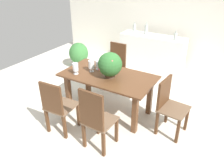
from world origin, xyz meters
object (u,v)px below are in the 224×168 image
crystal_vase_center_near (76,67)px  potted_plant_floor (79,54)px  kitchen_counter (152,53)px  wine_bottle_green (175,37)px  chair_foot_end (169,103)px  crystal_vase_left (91,65)px  wine_bottle_tall (146,29)px  chair_near_left (57,105)px  crystal_vase_right (98,64)px  wine_bottle_amber (134,28)px  chair_near_right (96,118)px  wine_glass (92,62)px  flower_centerpiece (110,65)px  dining_table (108,82)px  chair_far_left (116,64)px

crystal_vase_center_near → potted_plant_floor: size_ratio=0.30×
kitchen_counter → wine_bottle_green: wine_bottle_green is taller
chair_foot_end → crystal_vase_left: 1.55m
wine_bottle_tall → chair_near_left: bearing=-91.8°
chair_foot_end → crystal_vase_right: bearing=90.8°
chair_near_left → wine_bottle_amber: bearing=-88.9°
crystal_vase_left → chair_near_right: bearing=-52.4°
crystal_vase_right → potted_plant_floor: crystal_vase_right is taller
potted_plant_floor → chair_near_left: bearing=-58.7°
wine_bottle_tall → wine_bottle_amber: 0.37m
wine_glass → kitchen_counter: (0.42, 2.15, -0.42)m
chair_foot_end → crystal_vase_right: (-1.45, 0.12, 0.33)m
crystal_vase_right → wine_bottle_tall: (0.03, 2.22, 0.18)m
flower_centerpiece → crystal_vase_center_near: size_ratio=2.19×
flower_centerpiece → wine_bottle_amber: size_ratio=1.75×
dining_table → chair_near_left: 1.03m
chair_near_right → potted_plant_floor: size_ratio=1.53×
kitchen_counter → wine_bottle_tall: (-0.22, 0.04, 0.59)m
chair_near_right → chair_foot_end: chair_near_right is taller
crystal_vase_left → wine_bottle_amber: wine_bottle_amber is taller
dining_table → crystal_vase_left: crystal_vase_left is taller
chair_far_left → chair_foot_end: bearing=-31.3°
crystal_vase_center_near → wine_bottle_amber: bearing=92.2°
chair_near_right → chair_foot_end: bearing=-127.0°
chair_near_left → crystal_vase_right: bearing=-97.4°
chair_foot_end → flower_centerpiece: flower_centerpiece is taller
wine_glass → wine_bottle_amber: wine_bottle_amber is taller
wine_glass → kitchen_counter: 2.23m
crystal_vase_right → wine_glass: crystal_vase_right is taller
flower_centerpiece → wine_glass: bearing=158.6°
dining_table → wine_bottle_tall: size_ratio=5.50×
kitchen_counter → potted_plant_floor: kitchen_counter is taller
chair_near_left → chair_far_left: bearing=-93.2°
chair_near_left → wine_glass: 1.17m
wine_glass → chair_near_left: bearing=-85.3°
chair_near_right → crystal_vase_center_near: size_ratio=5.05×
wine_glass → potted_plant_floor: (-1.35, 1.25, -0.49)m
dining_table → crystal_vase_right: bearing=156.8°
wine_bottle_green → flower_centerpiece: bearing=-102.1°
chair_far_left → chair_foot_end: (1.54, -0.95, -0.02)m
wine_bottle_green → chair_far_left: bearing=-127.3°
crystal_vase_left → crystal_vase_center_near: (-0.18, -0.24, -0.01)m
chair_near_left → crystal_vase_left: 1.01m
crystal_vase_left → crystal_vase_right: 0.16m
dining_table → chair_near_right: 1.04m
crystal_vase_right → wine_bottle_green: bearing=67.5°
chair_far_left → potted_plant_floor: (-1.44, 0.46, -0.18)m
wine_bottle_green → wine_bottle_tall: (-0.83, 0.17, 0.03)m
kitchen_counter → potted_plant_floor: bearing=-153.1°
chair_foot_end → flower_centerpiece: (-1.08, -0.06, 0.47)m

